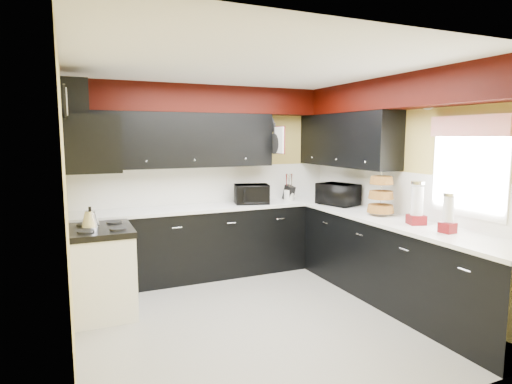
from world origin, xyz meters
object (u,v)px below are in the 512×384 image
toaster_oven (252,194)px  utensil_crock (289,195)px  microwave (338,194)px  kettle (90,219)px  knife_block (289,193)px

toaster_oven → utensil_crock: size_ratio=2.97×
toaster_oven → microwave: size_ratio=0.88×
utensil_crock → kettle: bearing=-166.3°
toaster_oven → kettle: (-2.09, -0.60, -0.07)m
toaster_oven → microwave: bearing=-15.1°
microwave → utensil_crock: 0.75m
kettle → toaster_oven: bearing=15.9°
utensil_crock → kettle: (-2.69, -0.66, -0.01)m
toaster_oven → microwave: 1.16m
toaster_oven → knife_block: (0.61, 0.06, -0.03)m
kettle → microwave: bearing=0.4°
toaster_oven → kettle: toaster_oven is taller
knife_block → kettle: (-2.69, -0.66, -0.04)m
microwave → utensil_crock: bearing=16.2°
kettle → knife_block: bearing=13.7°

